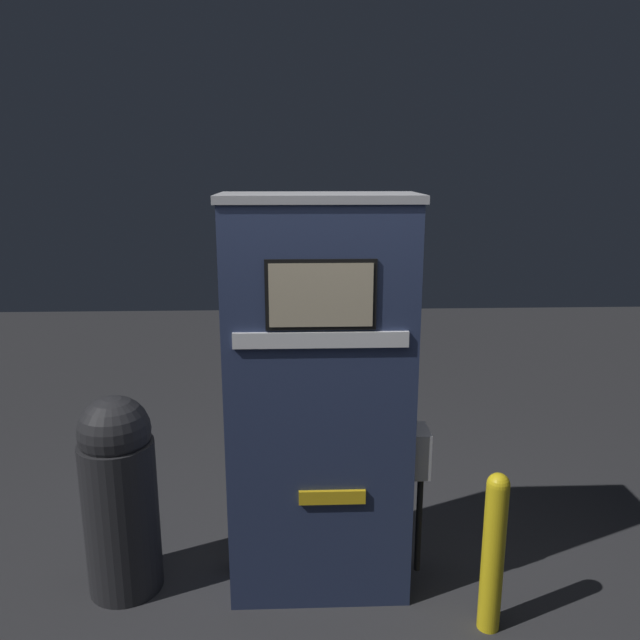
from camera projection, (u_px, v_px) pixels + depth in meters
The scene contains 4 objects.
ground_plane at pixel (321, 608), 3.29m from camera, with size 14.00×14.00×0.00m, color #2D2D30.
gas_pump at pixel (320, 402), 3.24m from camera, with size 1.05×0.47×2.14m.
safety_bollard at pixel (493, 549), 3.05m from camera, with size 0.11×0.11×0.85m.
trash_bin at pixel (120, 493), 3.33m from camera, with size 0.40×0.40×1.12m.
Camera 1 is at (-0.11, -2.82, 2.27)m, focal length 35.00 mm.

